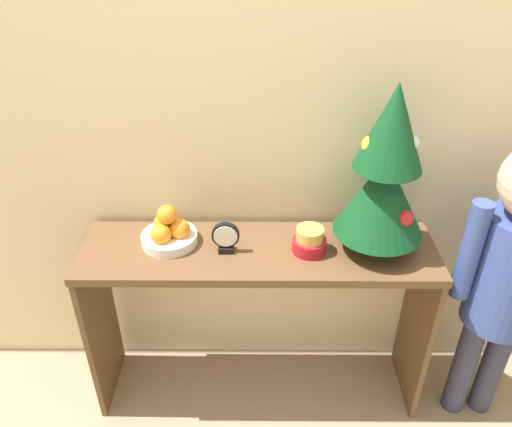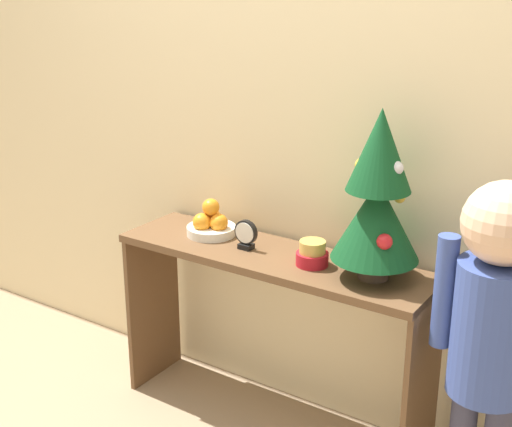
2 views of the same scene
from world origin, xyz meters
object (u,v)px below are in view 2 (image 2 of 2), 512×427
desk_clock (246,235)px  child_figure (494,315)px  mini_tree (378,197)px  singing_bowl (312,254)px  fruit_bowl (211,224)px

desk_clock → child_figure: bearing=-4.7°
mini_tree → child_figure: bearing=-13.1°
mini_tree → child_figure: 0.52m
desk_clock → child_figure: child_figure is taller
singing_bowl → child_figure: child_figure is taller
fruit_bowl → child_figure: child_figure is taller
mini_tree → fruit_bowl: bearing=177.8°
mini_tree → child_figure: mini_tree is taller
fruit_bowl → desk_clock: (0.20, -0.05, 0.01)m
fruit_bowl → mini_tree: bearing=-2.2°
singing_bowl → child_figure: size_ratio=0.10×
singing_bowl → child_figure: bearing=-7.0°
singing_bowl → desk_clock: size_ratio=1.02×
fruit_bowl → child_figure: 1.15m
desk_clock → mini_tree: bearing=2.6°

